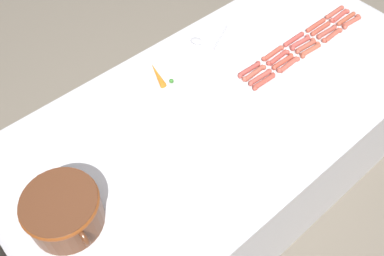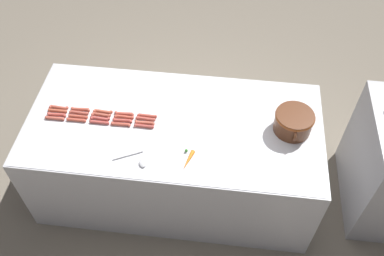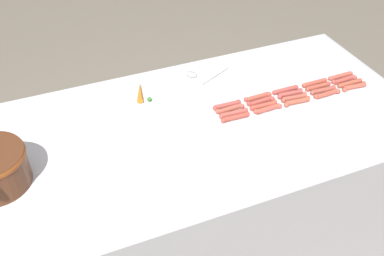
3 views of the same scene
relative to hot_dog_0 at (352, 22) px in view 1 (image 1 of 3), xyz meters
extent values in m
plane|color=#756B5B|center=(0.03, 0.91, -0.87)|extent=(20.00, 20.00, 0.00)
cube|color=#BCBCC1|center=(0.03, 0.91, -0.44)|extent=(1.09, 2.26, 0.85)
cube|color=silver|center=(0.03, 0.91, -0.01)|extent=(1.07, 2.22, 0.00)
cylinder|color=#B85342|center=(0.00, 0.00, 0.00)|extent=(0.04, 0.13, 0.03)
sphere|color=#B85342|center=(0.01, -0.07, 0.00)|extent=(0.03, 0.03, 0.03)
sphere|color=#B85342|center=(-0.01, 0.07, 0.00)|extent=(0.03, 0.03, 0.03)
cylinder|color=#B24D3C|center=(0.00, 0.17, 0.00)|extent=(0.03, 0.13, 0.03)
sphere|color=#B24D3C|center=(0.00, 0.11, 0.00)|extent=(0.03, 0.03, 0.03)
sphere|color=#B24D3C|center=(0.00, 0.24, 0.00)|extent=(0.03, 0.03, 0.03)
cylinder|color=#B2523C|center=(0.00, 0.35, 0.00)|extent=(0.03, 0.13, 0.03)
sphere|color=#B2523C|center=(0.01, 0.29, 0.00)|extent=(0.03, 0.03, 0.03)
sphere|color=#B2523C|center=(0.00, 0.42, 0.00)|extent=(0.03, 0.03, 0.03)
cylinder|color=#B74F40|center=(0.00, 0.52, 0.00)|extent=(0.03, 0.13, 0.03)
sphere|color=#B74F40|center=(0.00, 0.46, 0.00)|extent=(0.03, 0.03, 0.03)
sphere|color=#B74F40|center=(0.01, 0.59, 0.00)|extent=(0.03, 0.03, 0.03)
cylinder|color=#AC4538|center=(0.00, 0.70, 0.00)|extent=(0.03, 0.13, 0.03)
sphere|color=#AC4538|center=(0.01, 0.64, 0.00)|extent=(0.03, 0.03, 0.03)
sphere|color=#AC4538|center=(0.00, 0.77, 0.00)|extent=(0.03, 0.03, 0.03)
cylinder|color=#B05138|center=(0.04, 0.00, 0.00)|extent=(0.03, 0.13, 0.03)
sphere|color=#B05138|center=(0.04, -0.06, 0.00)|extent=(0.03, 0.03, 0.03)
sphere|color=#B05138|center=(0.04, 0.07, 0.00)|extent=(0.03, 0.03, 0.03)
cylinder|color=#AB4E40|center=(0.03, 0.17, 0.00)|extent=(0.03, 0.13, 0.03)
sphere|color=#AB4E40|center=(0.04, 0.11, 0.00)|extent=(0.03, 0.03, 0.03)
sphere|color=#AB4E40|center=(0.03, 0.24, 0.00)|extent=(0.03, 0.03, 0.03)
cylinder|color=#AD513F|center=(0.04, 0.35, 0.00)|extent=(0.04, 0.13, 0.03)
sphere|color=#AD513F|center=(0.04, 0.28, 0.00)|extent=(0.03, 0.03, 0.03)
sphere|color=#AD513F|center=(0.03, 0.41, 0.00)|extent=(0.03, 0.03, 0.03)
cylinder|color=#B44A38|center=(0.04, 0.53, 0.00)|extent=(0.03, 0.13, 0.03)
sphere|color=#B44A38|center=(0.04, 0.46, 0.00)|extent=(0.03, 0.03, 0.03)
sphere|color=#B44A38|center=(0.04, 0.59, 0.00)|extent=(0.03, 0.03, 0.03)
cylinder|color=#B04C41|center=(0.04, 0.69, 0.00)|extent=(0.03, 0.13, 0.03)
sphere|color=#B04C41|center=(0.04, 0.63, 0.00)|extent=(0.03, 0.03, 0.03)
sphere|color=#B04C41|center=(0.03, 0.76, 0.00)|extent=(0.03, 0.03, 0.03)
cylinder|color=#B94B40|center=(0.07, 0.01, 0.00)|extent=(0.03, 0.13, 0.03)
sphere|color=#B94B40|center=(0.07, -0.06, 0.00)|extent=(0.03, 0.03, 0.03)
sphere|color=#B94B40|center=(0.08, 0.07, 0.00)|extent=(0.03, 0.03, 0.03)
cylinder|color=#AF4B39|center=(0.07, 0.18, 0.00)|extent=(0.03, 0.13, 0.03)
sphere|color=#AF4B39|center=(0.07, 0.11, 0.00)|extent=(0.03, 0.03, 0.03)
sphere|color=#AF4B39|center=(0.07, 0.24, 0.00)|extent=(0.03, 0.03, 0.03)
cylinder|color=#B04942|center=(0.07, 0.35, 0.00)|extent=(0.04, 0.13, 0.03)
sphere|color=#B04942|center=(0.08, 0.28, 0.00)|extent=(0.03, 0.03, 0.03)
sphere|color=#B04942|center=(0.07, 0.41, 0.00)|extent=(0.03, 0.03, 0.03)
cylinder|color=#AF453C|center=(0.07, 0.52, 0.00)|extent=(0.03, 0.13, 0.03)
sphere|color=#AF453C|center=(0.07, 0.46, 0.00)|extent=(0.03, 0.03, 0.03)
sphere|color=#AF453C|center=(0.08, 0.59, 0.00)|extent=(0.03, 0.03, 0.03)
cylinder|color=#B25240|center=(0.07, 0.70, 0.00)|extent=(0.03, 0.13, 0.03)
sphere|color=#B25240|center=(0.07, 0.63, 0.00)|extent=(0.03, 0.03, 0.03)
sphere|color=#B25240|center=(0.08, 0.76, 0.00)|extent=(0.03, 0.03, 0.03)
cylinder|color=#B55242|center=(0.11, 0.00, 0.00)|extent=(0.03, 0.13, 0.03)
sphere|color=#B55242|center=(0.11, -0.06, 0.00)|extent=(0.03, 0.03, 0.03)
sphere|color=#B55242|center=(0.11, 0.07, 0.00)|extent=(0.03, 0.03, 0.03)
cylinder|color=#B94C3A|center=(0.11, 0.17, 0.00)|extent=(0.03, 0.13, 0.03)
sphere|color=#B94C3A|center=(0.11, 0.11, 0.00)|extent=(0.03, 0.03, 0.03)
sphere|color=#B94C3A|center=(0.11, 0.24, 0.00)|extent=(0.03, 0.03, 0.03)
cylinder|color=#B2473F|center=(0.11, 0.35, 0.00)|extent=(0.03, 0.13, 0.03)
sphere|color=#B2473F|center=(0.11, 0.29, 0.00)|extent=(0.03, 0.03, 0.03)
sphere|color=#B2473F|center=(0.11, 0.42, 0.00)|extent=(0.03, 0.03, 0.03)
cylinder|color=#B74D3D|center=(0.11, 0.52, 0.00)|extent=(0.03, 0.13, 0.03)
sphere|color=#B74D3D|center=(0.11, 0.45, 0.00)|extent=(0.03, 0.03, 0.03)
sphere|color=#B74D3D|center=(0.11, 0.59, 0.00)|extent=(0.03, 0.03, 0.03)
cylinder|color=#AC463F|center=(0.11, 0.70, 0.00)|extent=(0.03, 0.13, 0.03)
sphere|color=#AC463F|center=(0.11, 0.63, 0.00)|extent=(0.03, 0.03, 0.03)
sphere|color=#AC463F|center=(0.11, 0.76, 0.00)|extent=(0.03, 0.03, 0.03)
cylinder|color=#562D19|center=(-0.01, 1.80, 0.07)|extent=(0.28, 0.28, 0.16)
torus|color=brown|center=(-0.01, 1.80, 0.13)|extent=(0.29, 0.29, 0.03)
torus|color=#562D19|center=(-0.15, 1.80, 0.09)|extent=(0.08, 0.02, 0.08)
torus|color=#562D19|center=(0.13, 1.80, 0.09)|extent=(0.08, 0.02, 0.08)
cylinder|color=#B7B7BC|center=(0.38, 0.63, -0.01)|extent=(0.11, 0.20, 0.01)
ellipsoid|color=#B7B7BC|center=(0.44, 0.75, 0.00)|extent=(0.08, 0.08, 0.02)
cone|color=orange|center=(0.38, 1.07, 0.00)|extent=(0.17, 0.08, 0.03)
sphere|color=#387F2D|center=(0.30, 1.04, 0.00)|extent=(0.02, 0.02, 0.02)
camera|label=1|loc=(-0.84, 1.89, 1.48)|focal=39.22mm
camera|label=2|loc=(2.08, 1.30, 2.43)|focal=39.47mm
camera|label=3|loc=(-1.50, 1.54, 1.35)|focal=42.12mm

